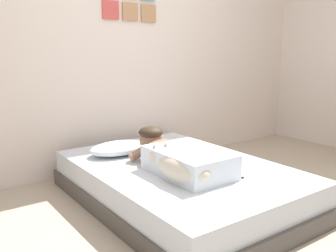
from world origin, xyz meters
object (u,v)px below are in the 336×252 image
Objects in this scene: pillow at (119,148)px; coffee_cup at (154,146)px; person_lying at (177,156)px; dog at (180,166)px; bed at (179,184)px; cell_phone at (234,176)px.

pillow is 0.33m from coffee_cup.
person_lying is 0.25m from dog.
person_lying is at bearing -106.10° from coffee_cup.
dog is 0.81m from coffee_cup.
person_lying reaches higher than pillow.
dog reaches higher than bed.
dog reaches higher than pillow.
pillow is at bearing 111.53° from cell_phone.
bed is 3.43× the size of dog.
pillow reaches higher than coffee_cup.
person_lying is 0.45m from cell_phone.
coffee_cup is (0.32, -0.07, -0.02)m from pillow.
dog is at bearing -126.85° from bed.
pillow is at bearing 167.55° from coffee_cup.
coffee_cup is (0.16, 0.55, -0.07)m from person_lying.
coffee_cup is at bearing 94.31° from cell_phone.
person_lying is at bearing -137.27° from bed.
cell_phone is (0.07, -0.92, -0.03)m from coffee_cup.
coffee_cup reaches higher than bed.
cell_phone is at bearing -71.63° from bed.
pillow is 0.64m from person_lying.
bed is 0.63m from pillow.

